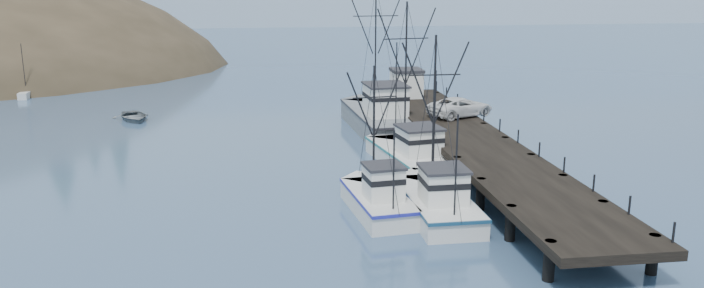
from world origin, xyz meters
The scene contains 12 objects.
ground centered at (0.00, 0.00, 0.00)m, with size 400.00×400.00×0.00m, color #314B6D.
pier centered at (14.00, 16.00, 1.69)m, with size 6.00×44.00×2.00m.
distant_ridge centered at (10.00, 170.00, 0.00)m, with size 360.00×40.00×26.00m, color #9EB2C6.
distant_ridge_far centered at (-40.00, 185.00, 0.00)m, with size 180.00×25.00×18.00m, color silver.
moored_sailboats centered at (-32.26, 57.83, 0.33)m, with size 16.68×19.48×6.35m.
trawler_near centered at (8.54, 5.75, 0.82)m, with size 3.58×10.63×10.91m.
trawler_mid centered at (5.11, 6.50, 0.82)m, with size 3.81×8.91×9.12m.
trawler_far centered at (9.41, 16.54, 0.82)m, with size 5.58×12.30×12.36m.
work_vessel centered at (9.20, 28.42, 1.23)m, with size 5.66×16.10×13.37m.
pier_shed centered at (12.95, 34.00, 3.42)m, with size 3.00×3.20×2.80m.
pickup_truck centered at (15.50, 24.00, 2.82)m, with size 2.73×5.92×1.65m, color silver.
motorboat centered at (-13.86, 36.00, 0.00)m, with size 3.57×4.99×1.03m, color slate.
Camera 1 is at (-1.88, -32.08, 14.06)m, focal length 35.00 mm.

